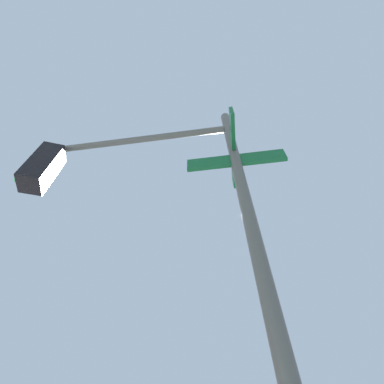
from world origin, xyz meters
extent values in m
cylinder|color=#474C47|center=(-6.51, -7.49, 2.62)|extent=(0.12, 0.12, 5.25)
cylinder|color=#474C47|center=(-6.07, -6.33, 4.85)|extent=(0.97, 2.34, 0.09)
cube|color=black|center=(-5.63, -5.17, 4.40)|extent=(0.28, 0.28, 0.80)
sphere|color=red|center=(-5.57, -5.03, 4.65)|extent=(0.18, 0.18, 0.18)
sphere|color=orange|center=(-5.57, -5.03, 4.40)|extent=(0.18, 0.18, 0.18)
sphere|color=green|center=(-5.57, -5.03, 4.15)|extent=(0.18, 0.18, 0.18)
cube|color=#0F5128|center=(-6.51, -7.49, 4.04)|extent=(0.43, 1.04, 0.20)
cube|color=#0F5128|center=(-6.51, -7.49, 4.26)|extent=(0.95, 0.39, 0.20)
camera|label=1|loc=(-7.93, -6.65, 1.52)|focal=24.49mm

